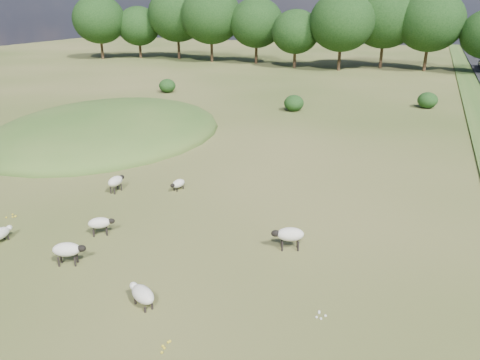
% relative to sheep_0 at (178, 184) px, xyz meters
% --- Properties ---
extents(ground, '(160.00, 160.00, 0.00)m').
position_rel_sheep_0_xyz_m(ground, '(1.46, 16.17, -0.37)').
color(ground, '#2F4816').
rests_on(ground, ground).
extents(mound, '(16.00, 20.00, 4.00)m').
position_rel_sheep_0_xyz_m(mound, '(-10.54, 8.17, -0.37)').
color(mound, '#33561E').
rests_on(mound, ground).
extents(treeline, '(96.28, 14.66, 11.70)m').
position_rel_sheep_0_xyz_m(treeline, '(0.40, 51.60, 6.20)').
color(treeline, black).
rests_on(treeline, ground).
extents(shrubs, '(28.47, 7.62, 1.49)m').
position_rel_sheep_0_xyz_m(shrubs, '(-0.73, 24.10, 0.37)').
color(shrubs, black).
rests_on(shrubs, ground).
extents(sheep_0, '(0.63, 1.05, 0.58)m').
position_rel_sheep_0_xyz_m(sheep_0, '(0.00, 0.00, 0.00)').
color(sheep_0, '#BCB19C').
rests_on(sheep_0, ground).
extents(sheep_1, '(1.12, 0.92, 0.81)m').
position_rel_sheep_0_xyz_m(sheep_1, '(-0.61, -5.72, 0.20)').
color(sheep_1, '#BCB19C').
rests_on(sheep_1, ground).
extents(sheep_2, '(0.50, 1.10, 0.63)m').
position_rel_sheep_0_xyz_m(sheep_2, '(-4.05, -7.77, 0.03)').
color(sheep_2, '#BCB19C').
rests_on(sheep_2, ground).
extents(sheep_3, '(1.38, 0.94, 0.96)m').
position_rel_sheep_0_xyz_m(sheep_3, '(7.21, -3.96, 0.30)').
color(sheep_3, '#BCB19C').
rests_on(sheep_3, ground).
extents(sheep_4, '(1.32, 0.93, 0.92)m').
position_rel_sheep_0_xyz_m(sheep_4, '(-0.22, -8.17, 0.27)').
color(sheep_4, '#BCB19C').
rests_on(sheep_4, ground).
extents(sheep_5, '(0.57, 1.20, 0.86)m').
position_rel_sheep_0_xyz_m(sheep_5, '(-2.89, -1.41, 0.23)').
color(sheep_5, '#BCB19C').
rests_on(sheep_5, ground).
extents(sheep_6, '(1.31, 0.96, 0.73)m').
position_rel_sheep_0_xyz_m(sheep_6, '(3.81, -9.35, 0.09)').
color(sheep_6, '#BCB19C').
rests_on(sheep_6, ground).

